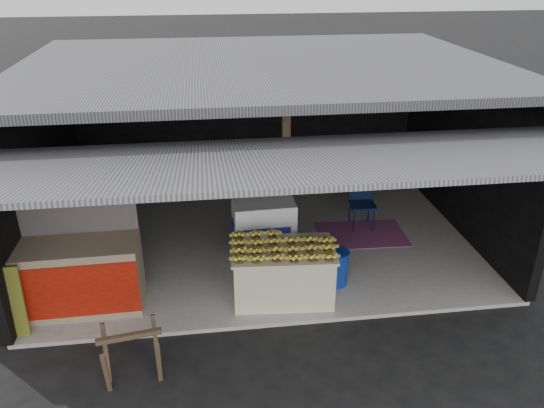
{
  "coord_description": "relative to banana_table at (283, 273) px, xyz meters",
  "views": [
    {
      "loc": [
        -0.91,
        -5.6,
        4.49
      ],
      "look_at": [
        0.04,
        1.49,
        1.1
      ],
      "focal_mm": 35.0,
      "sensor_mm": 36.0,
      "label": 1
    }
  ],
  "objects": [
    {
      "name": "ground",
      "position": [
        -0.07,
        -0.6,
        -0.45
      ],
      "size": [
        80.0,
        80.0,
        0.0
      ],
      "primitive_type": "plane",
      "color": "black",
      "rests_on": "ground"
    },
    {
      "name": "concrete_slab",
      "position": [
        -0.07,
        1.9,
        -0.42
      ],
      "size": [
        7.0,
        5.0,
        0.06
      ],
      "primitive_type": "cube",
      "color": "gray",
      "rests_on": "ground"
    },
    {
      "name": "shophouse",
      "position": [
        -0.07,
        2.21,
        1.65
      ],
      "size": [
        7.4,
        7.29,
        3.02
      ],
      "color": "black",
      "rests_on": "ground"
    },
    {
      "name": "banana_table",
      "position": [
        0.0,
        0.0,
        0.0
      ],
      "size": [
        1.48,
        0.97,
        0.78
      ],
      "rotation": [
        0.0,
        0.0,
        -0.07
      ],
      "color": "beige",
      "rests_on": "concrete_slab"
    },
    {
      "name": "banana_pile",
      "position": [
        0.0,
        0.0,
        0.46
      ],
      "size": [
        1.36,
        0.87,
        0.15
      ],
      "primitive_type": null,
      "rotation": [
        0.0,
        0.0,
        -0.07
      ],
      "color": "yellow",
      "rests_on": "banana_table"
    },
    {
      "name": "white_crate",
      "position": [
        -0.15,
        1.02,
        0.13
      ],
      "size": [
        0.95,
        0.67,
        1.03
      ],
      "rotation": [
        0.0,
        0.0,
        0.04
      ],
      "color": "white",
      "rests_on": "concrete_slab"
    },
    {
      "name": "neighbor_stall",
      "position": [
        -2.82,
        0.15,
        0.15
      ],
      "size": [
        1.76,
        0.82,
        1.8
      ],
      "rotation": [
        0.0,
        0.0,
        0.02
      ],
      "color": "#998466",
      "rests_on": "concrete_slab"
    },
    {
      "name": "sawhorse",
      "position": [
        -1.93,
        -1.37,
        -0.02
      ],
      "size": [
        0.72,
        0.69,
        0.69
      ],
      "rotation": [
        0.0,
        0.0,
        0.15
      ],
      "color": "#4E3A27",
      "rests_on": "ground"
    },
    {
      "name": "water_barrel",
      "position": [
        0.83,
        0.23,
        -0.14
      ],
      "size": [
        0.34,
        0.34,
        0.51
      ],
      "primitive_type": "cylinder",
      "color": "navy",
      "rests_on": "concrete_slab"
    },
    {
      "name": "plastic_chair",
      "position": [
        1.7,
        1.98,
        0.14
      ],
      "size": [
        0.45,
        0.45,
        0.91
      ],
      "rotation": [
        0.0,
        0.0,
        -0.05
      ],
      "color": "#091534",
      "rests_on": "concrete_slab"
    },
    {
      "name": "magenta_rug",
      "position": [
        1.63,
        1.64,
        -0.39
      ],
      "size": [
        1.54,
        1.07,
        0.01
      ],
      "primitive_type": "cube",
      "rotation": [
        0.0,
        0.0,
        -0.05
      ],
      "color": "#7F1C60",
      "rests_on": "concrete_slab"
    },
    {
      "name": "picture_frames",
      "position": [
        -0.24,
        4.29,
        1.48
      ],
      "size": [
        1.62,
        0.04,
        0.46
      ],
      "color": "black",
      "rests_on": "shophouse"
    }
  ]
}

